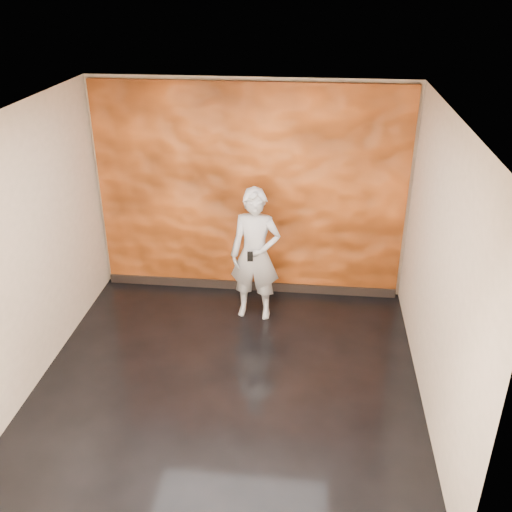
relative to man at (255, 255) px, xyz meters
The scene contains 5 objects.
room 1.44m from the man, 96.12° to the right, with size 4.02×4.02×2.81m.
feature_wall 0.86m from the man, 102.30° to the left, with size 3.90×0.06×2.75m, color orange.
baseboard 0.99m from the man, 103.08° to the left, with size 3.90×0.04×0.12m, color black.
man is the anchor object (origin of this frame).
phone 0.29m from the man, 96.67° to the right, with size 0.07×0.01×0.13m, color black.
Camera 1 is at (0.82, -4.78, 3.90)m, focal length 40.00 mm.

